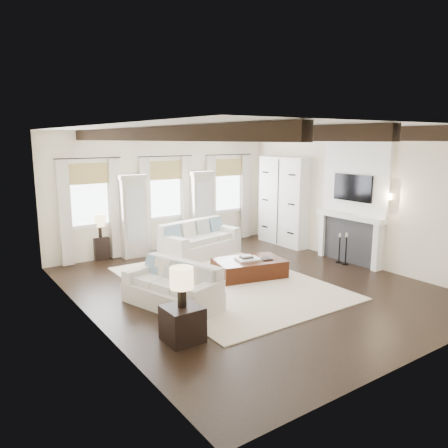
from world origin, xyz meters
TOP-DOWN VIEW (x-y plane):
  - ground at (0.00, 0.00)m, footprint 7.50×7.50m
  - room_shell at (0.75, 0.90)m, footprint 6.54×7.54m
  - area_rug at (-0.27, 0.45)m, footprint 3.43×4.82m
  - sofa_back at (0.39, 2.62)m, footprint 2.27×1.38m
  - sofa_left at (-1.77, -0.06)m, footprint 1.34×2.02m
  - ottoman at (0.39, 0.49)m, footprint 1.66×1.24m
  - tray at (0.34, 0.48)m, footprint 0.57×0.48m
  - book_lower at (0.33, 0.52)m, footprint 0.30×0.25m
  - book_upper at (0.31, 0.50)m, footprint 0.25×0.21m
  - book_loose at (0.71, 0.28)m, footprint 0.27×0.23m
  - side_table_front at (-2.36, -1.40)m, footprint 0.54×0.54m
  - lamp_front at (-2.36, -1.40)m, footprint 0.35×0.35m
  - side_table_back at (-1.81, 3.80)m, footprint 0.38×0.38m
  - lamp_back at (-1.81, 3.80)m, footprint 0.34×0.34m
  - candlestick_near at (2.90, -0.09)m, footprint 0.16×0.16m
  - candlestick_far at (2.90, 0.12)m, footprint 0.15×0.15m

SIDE VIEW (x-z plane):
  - ground at x=0.00m, z-range 0.00..0.00m
  - area_rug at x=-0.27m, z-range 0.00..0.02m
  - ottoman at x=0.39m, z-range 0.00..0.39m
  - side_table_front at x=-2.36m, z-range 0.00..0.54m
  - side_table_back at x=-1.81m, z-range 0.00..0.57m
  - candlestick_far at x=2.90m, z-range -0.06..0.68m
  - candlestick_near at x=2.90m, z-range -0.07..0.72m
  - sofa_left at x=-1.77m, z-range -0.07..0.72m
  - sofa_back at x=0.39m, z-range -0.09..0.81m
  - book_loose at x=0.71m, z-range 0.39..0.42m
  - tray at x=0.34m, z-range 0.39..0.43m
  - book_lower at x=0.33m, z-range 0.43..0.47m
  - book_upper at x=0.31m, z-range 0.47..0.50m
  - lamp_front at x=-2.36m, z-range 0.65..1.26m
  - lamp_back at x=-1.81m, z-range 0.67..1.26m
  - room_shell at x=0.75m, z-range 0.28..3.50m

